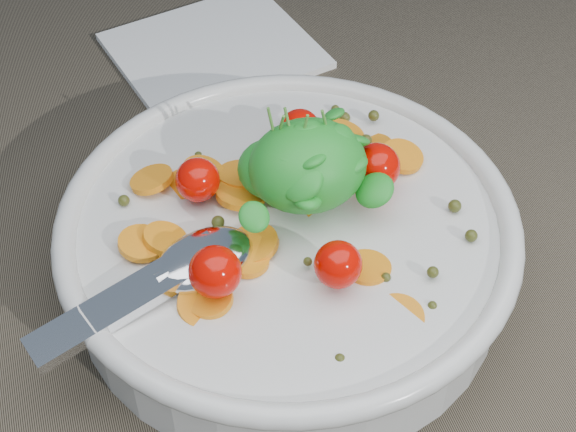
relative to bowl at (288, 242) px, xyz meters
name	(u,v)px	position (x,y,z in m)	size (l,w,h in m)	color
ground	(266,285)	(-0.01, 0.00, -0.03)	(6.00, 6.00, 0.00)	brown
bowl	(288,242)	(0.00, 0.00, 0.00)	(0.29, 0.27, 0.12)	silver
napkin	(214,51)	(0.01, 0.24, -0.03)	(0.15, 0.13, 0.01)	white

